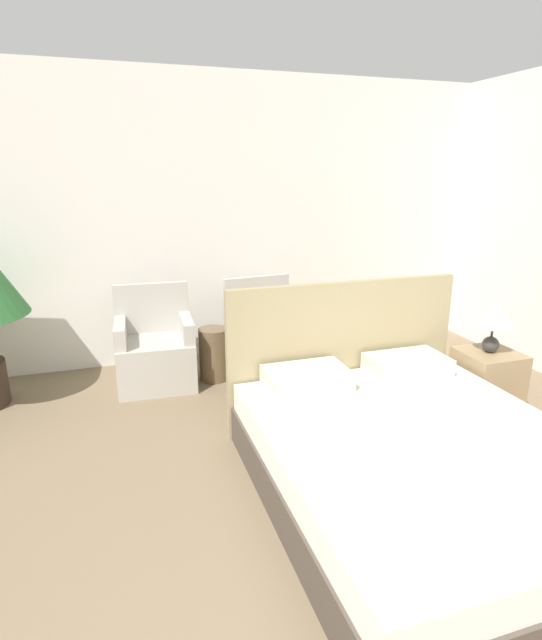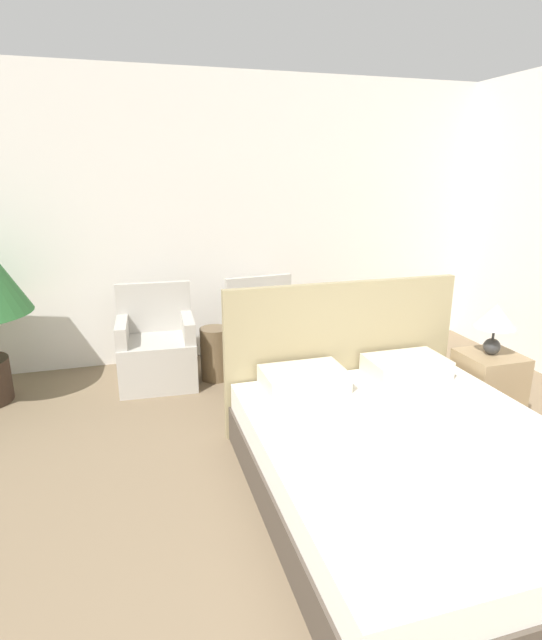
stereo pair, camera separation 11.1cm
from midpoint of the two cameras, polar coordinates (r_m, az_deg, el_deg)
wall_back at (r=5.31m, az=-5.02°, el=11.18°), size 10.00×0.06×2.90m
bed at (r=3.29m, az=16.45°, el=-15.08°), size 1.87×2.25×1.15m
armchair_near_window_left at (r=4.82m, az=-12.23°, el=-3.83°), size 0.73×0.63×0.93m
armchair_near_window_right at (r=5.00m, az=0.27°, el=-2.68°), size 0.75×0.66×0.93m
nightstand at (r=4.46m, az=24.17°, el=-6.91°), size 0.45×0.43×0.55m
table_lamp at (r=4.28m, az=24.95°, el=0.09°), size 0.33×0.33×0.41m
side_table at (r=4.86m, az=-5.76°, el=-3.84°), size 0.28×0.28×0.51m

